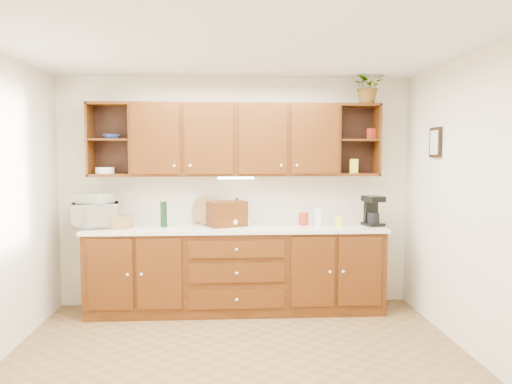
{
  "coord_description": "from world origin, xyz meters",
  "views": [
    {
      "loc": [
        -0.09,
        -3.97,
        1.74
      ],
      "look_at": [
        0.2,
        1.15,
        1.34
      ],
      "focal_mm": 35.0,
      "sensor_mm": 36.0,
      "label": 1
    }
  ],
  "objects": [
    {
      "name": "wicker_basket",
      "position": [
        -1.24,
        1.41,
        1.0
      ],
      "size": [
        0.27,
        0.27,
        0.13
      ],
      "primitive_type": "cylinder",
      "rotation": [
        0.0,
        0.0,
        0.06
      ],
      "color": "#AA7F47",
      "rests_on": "countertop"
    },
    {
      "name": "towel_stack",
      "position": [
        -1.52,
        1.47,
        1.26
      ],
      "size": [
        0.4,
        0.34,
        0.1
      ],
      "primitive_type": "cube",
      "rotation": [
        0.0,
        0.0,
        -0.36
      ],
      "color": "#D7B965",
      "rests_on": "microwave"
    },
    {
      "name": "bread_box",
      "position": [
        -0.1,
        1.48,
        1.08
      ],
      "size": [
        0.46,
        0.39,
        0.28
      ],
      "primitive_type": "cube",
      "rotation": [
        0.0,
        0.0,
        0.41
      ],
      "color": "#381806",
      "rests_on": "countertop"
    },
    {
      "name": "potted_plant",
      "position": [
        1.47,
        1.52,
        2.48
      ],
      "size": [
        0.37,
        0.33,
        0.38
      ],
      "primitive_type": "imported",
      "rotation": [
        0.0,
        0.0,
        0.08
      ],
      "color": "#999999",
      "rests_on": "upper_cabinets"
    },
    {
      "name": "ceiling",
      "position": [
        0.0,
        0.0,
        2.6
      ],
      "size": [
        4.0,
        4.0,
        0.0
      ],
      "primitive_type": "plane",
      "rotation": [
        3.14,
        0.0,
        0.0
      ],
      "color": "white",
      "rests_on": "back_wall"
    },
    {
      "name": "pantry_box_yellow",
      "position": [
        1.33,
        1.56,
        1.6
      ],
      "size": [
        0.11,
        0.1,
        0.16
      ],
      "primitive_type": "cube",
      "rotation": [
        0.0,
        0.0,
        -0.37
      ],
      "color": "yellow",
      "rests_on": "upper_cabinets"
    },
    {
      "name": "undercabinet_light",
      "position": [
        0.0,
        1.53,
        1.47
      ],
      "size": [
        0.4,
        0.05,
        0.02
      ],
      "primitive_type": "cube",
      "color": "white",
      "rests_on": "upper_cabinets"
    },
    {
      "name": "canister_yellow",
      "position": [
        1.15,
        1.45,
        0.99
      ],
      "size": [
        0.1,
        0.1,
        0.1
      ],
      "primitive_type": "cylinder",
      "rotation": [
        0.0,
        0.0,
        -0.03
      ],
      "color": "yellow",
      "rests_on": "countertop"
    },
    {
      "name": "coffee_maker",
      "position": [
        1.52,
        1.45,
        1.1
      ],
      "size": [
        0.23,
        0.27,
        0.33
      ],
      "rotation": [
        0.0,
        0.0,
        0.28
      ],
      "color": "black",
      "rests_on": "countertop"
    },
    {
      "name": "back_wall",
      "position": [
        0.0,
        1.75,
        1.3
      ],
      "size": [
        4.0,
        0.0,
        4.0
      ],
      "primitive_type": "plane",
      "rotation": [
        1.57,
        0.0,
        0.0
      ],
      "color": "#EBE2C6",
      "rests_on": "floor"
    },
    {
      "name": "bowl_stack",
      "position": [
        -1.35,
        1.56,
        1.92
      ],
      "size": [
        0.25,
        0.25,
        0.05
      ],
      "primitive_type": "imported",
      "rotation": [
        0.0,
        0.0,
        0.35
      ],
      "color": "#293B98",
      "rests_on": "upper_cabinets"
    },
    {
      "name": "woven_tray",
      "position": [
        -0.34,
        1.65,
        0.95
      ],
      "size": [
        0.34,
        0.18,
        0.32
      ],
      "primitive_type": "cylinder",
      "rotation": [
        1.36,
        0.0,
        -0.31
      ],
      "color": "#AA7F47",
      "rests_on": "countertop"
    },
    {
      "name": "wine_bottle",
      "position": [
        -0.79,
        1.47,
        1.08
      ],
      "size": [
        0.08,
        0.08,
        0.28
      ],
      "primitive_type": "cylinder",
      "rotation": [
        0.0,
        0.0,
        -0.14
      ],
      "color": "black",
      "rests_on": "countertop"
    },
    {
      "name": "canister_white",
      "position": [
        0.91,
        1.43,
        1.04
      ],
      "size": [
        0.1,
        0.1,
        0.2
      ],
      "primitive_type": "cylinder",
      "rotation": [
        0.0,
        0.0,
        -0.24
      ],
      "color": "white",
      "rests_on": "countertop"
    },
    {
      "name": "framed_picture",
      "position": [
        1.98,
        0.9,
        1.85
      ],
      "size": [
        0.03,
        0.24,
        0.3
      ],
      "primitive_type": "cube",
      "color": "black",
      "rests_on": "right_wall"
    },
    {
      "name": "mug_tree",
      "position": [
        0.01,
        1.51,
        0.99
      ],
      "size": [
        0.25,
        0.27,
        0.32
      ],
      "rotation": [
        0.0,
        0.0,
        0.03
      ],
      "color": "#381806",
      "rests_on": "countertop"
    },
    {
      "name": "countertop",
      "position": [
        0.0,
        1.44,
        0.92
      ],
      "size": [
        3.24,
        0.64,
        0.04
      ],
      "primitive_type": "cube",
      "color": "white",
      "rests_on": "base_cabinets"
    },
    {
      "name": "pantry_box_red",
      "position": [
        1.52,
        1.55,
        1.96
      ],
      "size": [
        0.1,
        0.09,
        0.12
      ],
      "primitive_type": "cube",
      "rotation": [
        0.0,
        0.0,
        0.36
      ],
      "color": "#A82C18",
      "rests_on": "upper_cabinets"
    },
    {
      "name": "plate_stack",
      "position": [
        -1.43,
        1.56,
        1.56
      ],
      "size": [
        0.25,
        0.25,
        0.07
      ],
      "primitive_type": "cylinder",
      "rotation": [
        0.0,
        0.0,
        -0.25
      ],
      "color": "white",
      "rests_on": "upper_cabinets"
    },
    {
      "name": "canister_red",
      "position": [
        0.76,
        1.53,
        1.01
      ],
      "size": [
        0.11,
        0.11,
        0.14
      ],
      "primitive_type": "cylinder",
      "rotation": [
        0.0,
        0.0,
        -0.09
      ],
      "color": "#A82C18",
      "rests_on": "countertop"
    },
    {
      "name": "microwave",
      "position": [
        -1.52,
        1.47,
        1.07
      ],
      "size": [
        0.54,
        0.43,
        0.27
      ],
      "primitive_type": "imported",
      "rotation": [
        0.0,
        0.0,
        0.22
      ],
      "color": "beige",
      "rests_on": "countertop"
    },
    {
      "name": "base_cabinets",
      "position": [
        0.0,
        1.45,
        0.45
      ],
      "size": [
        3.2,
        0.6,
        0.9
      ],
      "primitive_type": "cube",
      "color": "#381806",
      "rests_on": "floor"
    },
    {
      "name": "upper_cabinets",
      "position": [
        0.01,
        1.59,
        1.89
      ],
      "size": [
        3.2,
        0.33,
        0.8
      ],
      "color": "#381806",
      "rests_on": "back_wall"
    },
    {
      "name": "right_wall",
      "position": [
        2.0,
        0.0,
        1.3
      ],
      "size": [
        0.0,
        3.5,
        3.5
      ],
      "primitive_type": "plane",
      "rotation": [
        1.57,
        0.0,
        -1.57
      ],
      "color": "#EBE2C6",
      "rests_on": "floor"
    },
    {
      "name": "floor",
      "position": [
        0.0,
        0.0,
        0.0
      ],
      "size": [
        4.0,
        4.0,
        0.0
      ],
      "primitive_type": "plane",
      "color": "brown",
      "rests_on": "ground"
    }
  ]
}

